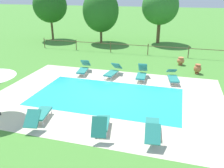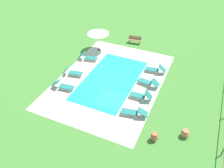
% 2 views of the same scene
% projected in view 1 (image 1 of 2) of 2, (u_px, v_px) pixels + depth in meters
% --- Properties ---
extents(ground_plane, '(160.00, 160.00, 0.00)m').
position_uv_depth(ground_plane, '(107.00, 97.00, 13.43)').
color(ground_plane, '#478433').
extents(pool_deck_paving, '(12.89, 9.16, 0.01)m').
position_uv_depth(pool_deck_paving, '(107.00, 97.00, 13.43)').
color(pool_deck_paving, beige).
rests_on(pool_deck_paving, ground).
extents(swimming_pool_water, '(8.32, 4.60, 0.01)m').
position_uv_depth(swimming_pool_water, '(107.00, 96.00, 13.43)').
color(swimming_pool_water, '#23A8C1').
rests_on(swimming_pool_water, ground).
extents(pool_coping_rim, '(8.80, 5.08, 0.01)m').
position_uv_depth(pool_coping_rim, '(107.00, 96.00, 13.42)').
color(pool_coping_rim, beige).
rests_on(pool_coping_rim, ground).
extents(sun_lounger_north_near_steps, '(0.93, 1.90, 1.02)m').
position_uv_depth(sun_lounger_north_near_steps, '(101.00, 124.00, 9.90)').
color(sun_lounger_north_near_steps, '#237A70').
rests_on(sun_lounger_north_near_steps, ground).
extents(sun_lounger_north_mid, '(0.83, 2.06, 0.83)m').
position_uv_depth(sun_lounger_north_mid, '(152.00, 128.00, 9.66)').
color(sun_lounger_north_mid, '#237A70').
rests_on(sun_lounger_north_mid, ground).
extents(sun_lounger_north_far, '(0.87, 2.03, 0.88)m').
position_uv_depth(sun_lounger_north_far, '(83.00, 68.00, 17.06)').
color(sun_lounger_north_far, '#237A70').
rests_on(sun_lounger_north_far, ground).
extents(sun_lounger_north_end, '(0.93, 2.04, 0.88)m').
position_uv_depth(sun_lounger_north_end, '(39.00, 115.00, 10.68)').
color(sun_lounger_north_end, '#237A70').
rests_on(sun_lounger_north_end, ground).
extents(sun_lounger_south_near_corner, '(0.69, 1.90, 0.98)m').
position_uv_depth(sun_lounger_south_near_corner, '(142.00, 74.00, 15.95)').
color(sun_lounger_south_near_corner, '#237A70').
rests_on(sun_lounger_south_near_corner, ground).
extents(sun_lounger_south_mid, '(0.89, 2.06, 0.85)m').
position_uv_depth(sun_lounger_south_mid, '(113.00, 71.00, 16.47)').
color(sun_lounger_south_mid, '#237A70').
rests_on(sun_lounger_south_mid, ground).
extents(sun_lounger_south_far, '(0.97, 2.14, 0.73)m').
position_uv_depth(sun_lounger_south_far, '(173.00, 76.00, 15.53)').
color(sun_lounger_south_far, '#237A70').
rests_on(sun_lounger_south_far, ground).
extents(terracotta_urn_near_fence, '(0.53, 0.53, 0.70)m').
position_uv_depth(terracotta_urn_near_fence, '(198.00, 69.00, 17.01)').
color(terracotta_urn_near_fence, '#B7663D').
rests_on(terracotta_urn_near_fence, ground).
extents(terracotta_urn_by_tree, '(0.58, 0.58, 0.63)m').
position_uv_depth(terracotta_urn_by_tree, '(181.00, 61.00, 19.02)').
color(terracotta_urn_by_tree, '#C67547').
rests_on(terracotta_urn_by_tree, ground).
extents(perimeter_fence, '(21.85, 0.08, 1.05)m').
position_uv_depth(perimeter_fence, '(148.00, 48.00, 21.85)').
color(perimeter_fence, brown).
rests_on(perimeter_fence, ground).
extents(tree_west_mid, '(4.00, 4.00, 6.01)m').
position_uv_depth(tree_west_mid, '(160.00, 6.00, 25.70)').
color(tree_west_mid, brown).
rests_on(tree_west_mid, ground).
extents(tree_centre, '(4.01, 4.01, 5.89)m').
position_uv_depth(tree_centre, '(101.00, 11.00, 26.08)').
color(tree_centre, brown).
rests_on(tree_centre, ground).
extents(tree_east_mid, '(3.93, 3.93, 5.96)m').
position_uv_depth(tree_east_mid, '(50.00, 6.00, 27.62)').
color(tree_east_mid, brown).
rests_on(tree_east_mid, ground).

